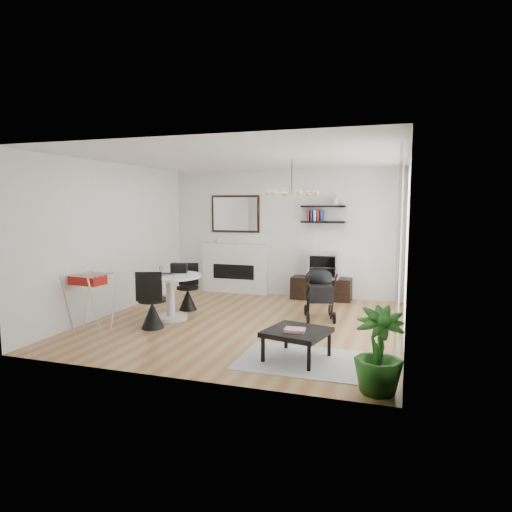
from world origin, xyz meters
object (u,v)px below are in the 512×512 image
(crt_tv, at_px, (324,265))
(drying_rack, at_px, (91,300))
(tv_console, at_px, (321,289))
(coffee_table, at_px, (297,333))
(stroller, at_px, (319,295))
(fireplace, at_px, (235,262))
(potted_plant, at_px, (379,351))
(dining_table, at_px, (170,290))

(crt_tv, bearing_deg, drying_rack, -132.71)
(tv_console, distance_m, drying_rack, 4.55)
(crt_tv, xyz_separation_m, coffee_table, (0.29, -3.73, -0.38))
(stroller, height_order, coffee_table, stroller)
(stroller, bearing_deg, fireplace, 126.15)
(tv_console, relative_size, potted_plant, 1.35)
(crt_tv, distance_m, coffee_table, 3.76)
(stroller, height_order, potted_plant, stroller)
(tv_console, bearing_deg, crt_tv, -3.22)
(tv_console, bearing_deg, coffee_table, -84.73)
(coffee_table, height_order, potted_plant, potted_plant)
(tv_console, height_order, potted_plant, potted_plant)
(crt_tv, height_order, coffee_table, crt_tv)
(drying_rack, bearing_deg, crt_tv, 53.85)
(fireplace, relative_size, potted_plant, 2.38)
(stroller, distance_m, coffee_table, 2.17)
(crt_tv, distance_m, dining_table, 3.28)
(fireplace, bearing_deg, drying_rack, -107.09)
(tv_console, relative_size, stroller, 1.27)
(coffee_table, distance_m, potted_plant, 1.29)
(fireplace, distance_m, stroller, 2.80)
(tv_console, height_order, drying_rack, drying_rack)
(tv_console, xyz_separation_m, stroller, (0.24, -1.56, 0.18))
(drying_rack, xyz_separation_m, coffee_table, (3.39, -0.37, -0.13))
(tv_console, relative_size, dining_table, 1.16)
(coffee_table, bearing_deg, drying_rack, 173.83)
(drying_rack, relative_size, potted_plant, 0.99)
(coffee_table, xyz_separation_m, potted_plant, (1.04, -0.75, 0.11))
(stroller, bearing_deg, tv_console, 82.68)
(tv_console, relative_size, coffee_table, 1.39)
(coffee_table, relative_size, potted_plant, 0.97)
(dining_table, distance_m, potted_plant, 4.12)
(coffee_table, bearing_deg, tv_console, 95.27)
(coffee_table, bearing_deg, potted_plant, -35.68)
(dining_table, bearing_deg, coffee_table, -27.87)
(fireplace, bearing_deg, crt_tv, -4.27)
(fireplace, xyz_separation_m, tv_console, (1.97, -0.15, -0.46))
(tv_console, distance_m, potted_plant, 4.69)
(drying_rack, bearing_deg, fireplace, 79.47)
(dining_table, xyz_separation_m, stroller, (2.42, 0.84, -0.09))
(fireplace, height_order, potted_plant, fireplace)
(crt_tv, bearing_deg, dining_table, -132.98)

